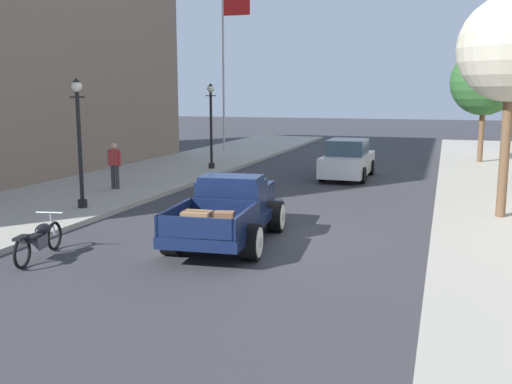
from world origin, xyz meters
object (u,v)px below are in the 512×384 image
(hotrod_truck_navy, at_px, (231,210))
(pedestrian_sidewalk_left, at_px, (115,163))
(street_tree_third, at_px, (485,82))
(street_tree_nearest, at_px, (512,49))
(flagpole, at_px, (227,55))
(car_background_white, at_px, (348,160))
(motorcycle_parked, at_px, (39,239))
(street_lamp_far, at_px, (211,119))
(street_lamp_near, at_px, (79,133))

(hotrod_truck_navy, distance_m, pedestrian_sidewalk_left, 8.15)
(hotrod_truck_navy, relative_size, pedestrian_sidewalk_left, 3.05)
(street_tree_third, bearing_deg, hotrod_truck_navy, -109.88)
(pedestrian_sidewalk_left, height_order, street_tree_third, street_tree_third)
(pedestrian_sidewalk_left, bearing_deg, street_tree_nearest, -3.88)
(hotrod_truck_navy, bearing_deg, flagpole, 111.02)
(hotrod_truck_navy, xyz_separation_m, car_background_white, (1.01, 11.37, 0.01))
(motorcycle_parked, distance_m, car_background_white, 14.89)
(motorcycle_parked, distance_m, street_lamp_far, 14.70)
(hotrod_truck_navy, xyz_separation_m, flagpole, (-7.61, 19.80, 5.02))
(flagpole, xyz_separation_m, street_tree_nearest, (14.06, -15.57, -1.06))
(street_lamp_far, bearing_deg, street_tree_third, 29.06)
(hotrod_truck_navy, bearing_deg, pedestrian_sidewalk_left, 141.20)
(motorcycle_parked, bearing_deg, car_background_white, 72.95)
(car_background_white, distance_m, pedestrian_sidewalk_left, 9.67)
(flagpole, distance_m, street_tree_nearest, 21.00)
(street_tree_nearest, bearing_deg, street_lamp_far, 147.90)
(pedestrian_sidewalk_left, bearing_deg, street_tree_third, 45.34)
(pedestrian_sidewalk_left, height_order, flagpole, flagpole)
(street_lamp_far, xyz_separation_m, street_tree_third, (11.85, 6.58, 1.71))
(motorcycle_parked, relative_size, car_background_white, 0.48)
(hotrod_truck_navy, bearing_deg, street_lamp_far, 114.47)
(motorcycle_parked, xyz_separation_m, street_lamp_far, (-1.92, 14.44, 1.94))
(pedestrian_sidewalk_left, height_order, street_lamp_far, street_lamp_far)
(hotrod_truck_navy, distance_m, street_lamp_far, 12.84)
(flagpole, bearing_deg, street_lamp_near, -83.10)
(car_background_white, distance_m, street_tree_third, 9.39)
(hotrod_truck_navy, height_order, street_lamp_near, street_lamp_near)
(motorcycle_parked, relative_size, street_lamp_near, 0.54)
(hotrod_truck_navy, xyz_separation_m, street_lamp_near, (-5.42, 1.75, 1.63))
(pedestrian_sidewalk_left, xyz_separation_m, street_lamp_far, (1.07, 6.49, 1.30))
(street_lamp_near, relative_size, street_lamp_far, 1.00)
(car_background_white, height_order, flagpole, flagpole)
(street_lamp_far, bearing_deg, pedestrian_sidewalk_left, -99.38)
(street_tree_nearest, bearing_deg, pedestrian_sidewalk_left, 176.12)
(motorcycle_parked, distance_m, flagpole, 23.66)
(motorcycle_parked, distance_m, street_tree_third, 23.54)
(street_lamp_far, bearing_deg, street_tree_nearest, -32.10)
(street_tree_nearest, bearing_deg, motorcycle_parked, -144.14)
(hotrod_truck_navy, distance_m, motorcycle_parked, 4.42)
(hotrod_truck_navy, bearing_deg, car_background_white, 84.95)
(motorcycle_parked, bearing_deg, flagpole, 100.62)
(car_background_white, bearing_deg, street_lamp_near, -123.75)
(hotrod_truck_navy, height_order, car_background_white, car_background_white)
(street_lamp_near, bearing_deg, car_background_white, 56.25)
(pedestrian_sidewalk_left, distance_m, street_lamp_near, 3.71)
(pedestrian_sidewalk_left, relative_size, flagpole, 0.18)
(motorcycle_parked, height_order, street_tree_third, street_tree_third)
(street_tree_nearest, distance_m, street_tree_third, 13.95)
(pedestrian_sidewalk_left, relative_size, street_lamp_near, 0.43)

